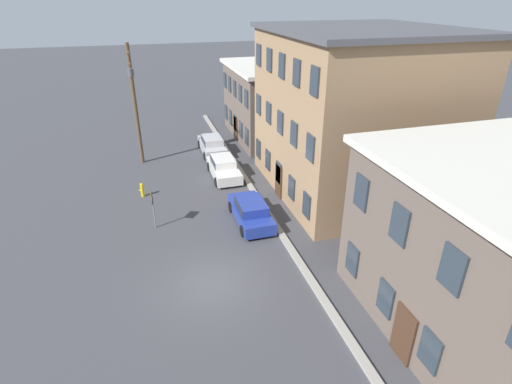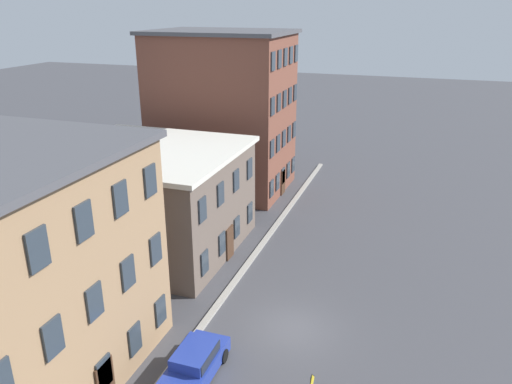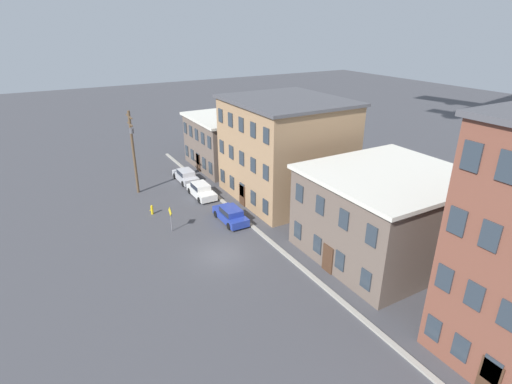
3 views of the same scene
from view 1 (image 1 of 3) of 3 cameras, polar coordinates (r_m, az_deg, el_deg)
name	(u,v)px [view 1 (image 1 of 3)]	position (r m, az deg, el deg)	size (l,w,h in m)	color
ground_plane	(212,283)	(19.33, -6.26, -12.82)	(200.00, 200.00, 0.00)	#424247
kerb_strip	(301,265)	(20.30, 6.50, -10.36)	(56.00, 0.36, 0.16)	#9E998E
apartment_corner	(284,101)	(37.77, 3.95, 12.88)	(10.32, 9.62, 6.55)	#66564C
apartment_midblock	(356,113)	(27.02, 14.07, 10.83)	(12.11, 10.74, 10.43)	#9E7A56
car_silver	(212,144)	(34.10, -6.27, 6.79)	(4.40, 1.92, 1.43)	#B7B7BC
car_white	(224,167)	(29.45, -4.64, 3.59)	(4.40, 1.92, 1.43)	silver
car_blue	(251,211)	(23.46, -0.74, -2.68)	(4.40, 1.92, 1.43)	#233899
caution_sign	(152,203)	(23.20, -14.58, -1.52)	(0.95, 0.08, 2.44)	slate
utility_pole	(134,99)	(31.88, -16.99, 12.59)	(2.40, 0.44, 9.09)	brown
fire_hydrant	(142,190)	(27.58, -15.94, 0.32)	(0.24, 0.34, 0.96)	yellow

